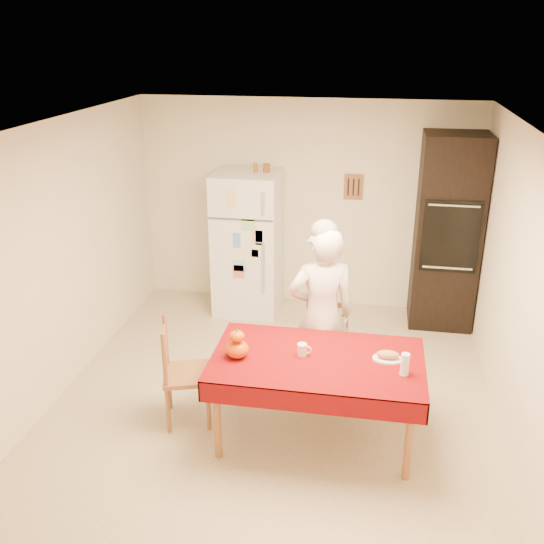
% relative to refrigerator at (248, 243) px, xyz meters
% --- Properties ---
extents(floor, '(4.50, 4.50, 0.00)m').
position_rel_refrigerator_xyz_m(floor, '(0.65, -1.88, -0.85)').
color(floor, tan).
rests_on(floor, ground).
extents(room_shell, '(4.02, 4.52, 2.51)m').
position_rel_refrigerator_xyz_m(room_shell, '(0.65, -1.88, 0.77)').
color(room_shell, '#EEE3C8').
rests_on(room_shell, ground).
extents(refrigerator, '(0.75, 0.74, 1.70)m').
position_rel_refrigerator_xyz_m(refrigerator, '(0.00, 0.00, 0.00)').
color(refrigerator, white).
rests_on(refrigerator, floor).
extents(oven_cabinet, '(0.70, 0.62, 2.20)m').
position_rel_refrigerator_xyz_m(oven_cabinet, '(2.28, 0.05, 0.25)').
color(oven_cabinet, black).
rests_on(oven_cabinet, floor).
extents(dining_table, '(1.70, 1.00, 0.76)m').
position_rel_refrigerator_xyz_m(dining_table, '(1.09, -2.40, -0.16)').
color(dining_table, brown).
rests_on(dining_table, floor).
extents(chair_far, '(0.46, 0.45, 0.95)m').
position_rel_refrigerator_xyz_m(chair_far, '(1.10, -1.64, -0.34)').
color(chair_far, brown).
rests_on(chair_far, floor).
extents(chair_left, '(0.51, 0.52, 0.95)m').
position_rel_refrigerator_xyz_m(chair_left, '(-0.10, -2.35, -0.34)').
color(chair_left, brown).
rests_on(chair_left, floor).
extents(seated_woman, '(0.70, 0.56, 1.67)m').
position_rel_refrigerator_xyz_m(seated_woman, '(1.05, -1.76, -0.02)').
color(seated_woman, silver).
rests_on(seated_woman, floor).
extents(coffee_mug, '(0.08, 0.08, 0.10)m').
position_rel_refrigerator_xyz_m(coffee_mug, '(0.96, -2.37, -0.04)').
color(coffee_mug, silver).
rests_on(coffee_mug, dining_table).
extents(pumpkin_lower, '(0.19, 0.19, 0.14)m').
position_rel_refrigerator_xyz_m(pumpkin_lower, '(0.45, -2.49, -0.02)').
color(pumpkin_lower, '#E65505').
rests_on(pumpkin_lower, dining_table).
extents(pumpkin_upper, '(0.12, 0.12, 0.09)m').
position_rel_refrigerator_xyz_m(pumpkin_upper, '(0.45, -2.49, 0.10)').
color(pumpkin_upper, '#CD3F04').
rests_on(pumpkin_upper, pumpkin_lower).
extents(wine_glass, '(0.07, 0.07, 0.18)m').
position_rel_refrigerator_xyz_m(wine_glass, '(1.77, -2.52, -0.00)').
color(wine_glass, white).
rests_on(wine_glass, dining_table).
extents(bread_plate, '(0.24, 0.24, 0.02)m').
position_rel_refrigerator_xyz_m(bread_plate, '(1.64, -2.33, -0.08)').
color(bread_plate, white).
rests_on(bread_plate, dining_table).
extents(bread_loaf, '(0.18, 0.10, 0.06)m').
position_rel_refrigerator_xyz_m(bread_loaf, '(1.64, -2.33, -0.04)').
color(bread_loaf, tan).
rests_on(bread_loaf, bread_plate).
extents(spice_jar_left, '(0.05, 0.05, 0.10)m').
position_rel_refrigerator_xyz_m(spice_jar_left, '(0.10, 0.05, 0.90)').
color(spice_jar_left, '#8C5D19').
rests_on(spice_jar_left, refrigerator).
extents(spice_jar_mid, '(0.05, 0.05, 0.10)m').
position_rel_refrigerator_xyz_m(spice_jar_mid, '(0.21, 0.05, 0.90)').
color(spice_jar_mid, brown).
rests_on(spice_jar_mid, refrigerator).
extents(spice_jar_right, '(0.05, 0.05, 0.10)m').
position_rel_refrigerator_xyz_m(spice_jar_right, '(0.24, 0.05, 0.90)').
color(spice_jar_right, brown).
rests_on(spice_jar_right, refrigerator).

